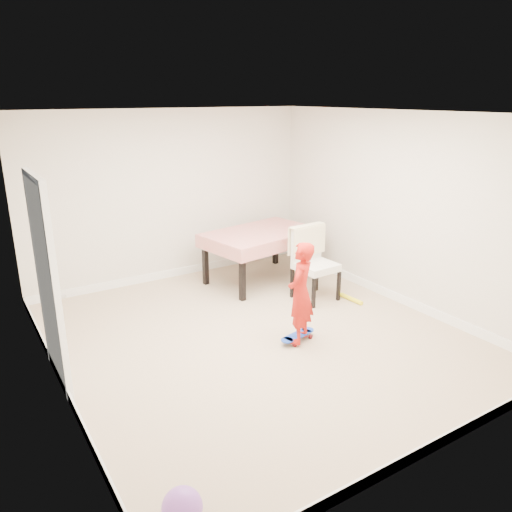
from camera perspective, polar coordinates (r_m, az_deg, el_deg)
ground at (r=6.10m, az=0.21°, el=-9.17°), size 5.00×5.00×0.00m
ceiling at (r=5.44m, az=0.24°, el=15.82°), size 4.50×5.00×0.04m
wall_back at (r=7.78m, az=-9.67°, el=6.72°), size 4.50×0.04×2.60m
wall_front at (r=3.89m, az=20.31°, el=-5.65°), size 4.50×0.04×2.60m
wall_left at (r=4.87m, az=-22.54°, el=-1.20°), size 0.04×5.00×2.60m
wall_right at (r=7.05m, az=15.79°, el=5.13°), size 0.04×5.00×2.60m
door at (r=5.24m, az=-22.71°, el=-3.11°), size 0.11×0.94×2.11m
baseboard_back at (r=8.12m, az=-9.24°, el=-1.87°), size 4.50×0.02×0.12m
baseboard_front at (r=4.50m, az=18.61°, el=-20.34°), size 4.50×0.02×0.12m
baseboard_left at (r=5.38m, az=-21.04°, el=-13.81°), size 0.02×5.00×0.12m
baseboard_right at (r=7.41m, az=15.03°, el=-4.24°), size 0.02×5.00×0.12m
dining_table at (r=7.74m, az=0.53°, el=0.01°), size 1.84×1.33×0.79m
dining_chair at (r=7.03m, az=6.88°, el=-0.93°), size 0.60×0.68×1.04m
skateboard at (r=6.01m, az=4.78°, el=-9.25°), size 0.55×0.30×0.08m
child at (r=5.72m, az=5.10°, el=-4.54°), size 0.52×0.48×1.20m
balloon at (r=3.78m, az=-8.44°, el=-26.58°), size 0.28×0.28×0.28m
foam_toy at (r=7.21m, az=10.83°, el=-4.83°), size 0.09×0.40×0.06m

